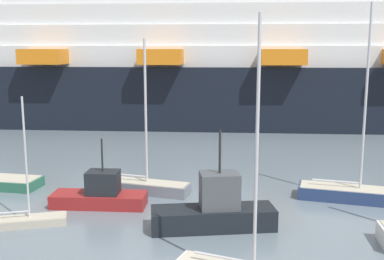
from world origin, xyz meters
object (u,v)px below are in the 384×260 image
object	(u,v)px
sailboat_1	(140,184)
fishing_boat_3	(100,194)
cruise_ship	(170,56)
channel_buoy_1	(228,197)
sailboat_3	(23,220)
fishing_boat_1	(215,210)
sailboat_4	(351,191)

from	to	relation	value
sailboat_1	fishing_boat_3	xyz separation A→B (m)	(-1.66, -2.87, 0.20)
cruise_ship	channel_buoy_1	bearing A→B (deg)	-77.11
sailboat_1	sailboat_3	xyz separation A→B (m)	(-4.74, -6.23, -0.19)
fishing_boat_3	sailboat_3	bearing A→B (deg)	-134.77
fishing_boat_1	cruise_ship	world-z (taller)	cruise_ship
sailboat_1	sailboat_3	distance (m)	7.83
fishing_boat_1	fishing_boat_3	size ratio (longest dim) A/B	1.18
fishing_boat_1	channel_buoy_1	world-z (taller)	fishing_boat_1
cruise_ship	sailboat_4	bearing A→B (deg)	-64.47
sailboat_1	cruise_ship	world-z (taller)	cruise_ship
sailboat_1	fishing_boat_1	distance (m)	7.51
fishing_boat_1	channel_buoy_1	bearing A→B (deg)	69.48
channel_buoy_1	cruise_ship	size ratio (longest dim) A/B	0.01
sailboat_3	fishing_boat_1	distance (m)	9.92
sailboat_1	cruise_ship	xyz separation A→B (m)	(-2.80, 30.05, 7.44)
sailboat_1	sailboat_4	distance (m)	13.01
fishing_boat_1	channel_buoy_1	xyz separation A→B (m)	(0.54, 3.85, -0.58)
sailboat_3	cruise_ship	bearing A→B (deg)	67.34
channel_buoy_1	cruise_ship	bearing A→B (deg)	104.98
sailboat_1	sailboat_4	bearing A→B (deg)	10.22
sailboat_3	fishing_boat_3	world-z (taller)	sailboat_3
channel_buoy_1	sailboat_3	bearing A→B (deg)	-156.08
sailboat_4	cruise_ship	bearing A→B (deg)	127.88
sailboat_3	fishing_boat_1	world-z (taller)	sailboat_3
sailboat_1	sailboat_4	world-z (taller)	sailboat_4
fishing_boat_3	channel_buoy_1	distance (m)	7.45
sailboat_4	channel_buoy_1	distance (m)	7.48
sailboat_4	sailboat_1	bearing A→B (deg)	-170.40
sailboat_4	fishing_boat_1	xyz separation A→B (m)	(-7.87, -5.31, 0.41)
sailboat_3	fishing_boat_3	bearing A→B (deg)	27.87
sailboat_1	sailboat_3	bearing A→B (deg)	-116.38
sailboat_1	fishing_boat_1	size ratio (longest dim) A/B	1.48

